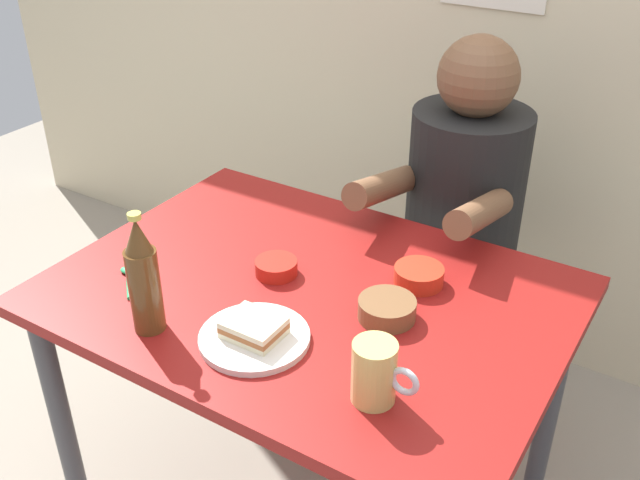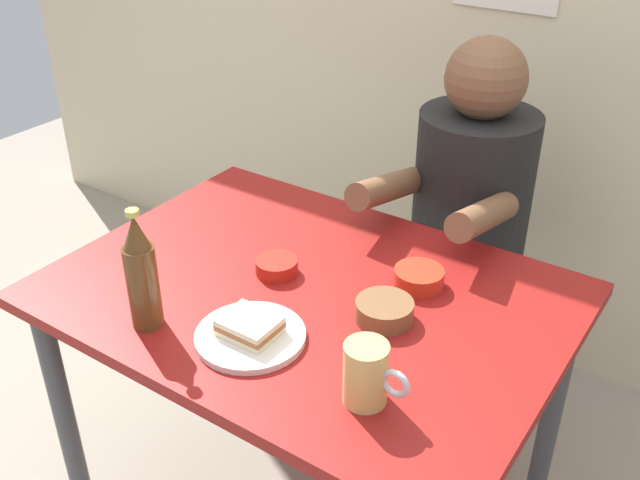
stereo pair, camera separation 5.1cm
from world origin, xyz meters
name	(u,v)px [view 2 (the right image)]	position (x,y,z in m)	size (l,w,h in m)	color
dining_table	(308,323)	(0.00, 0.00, 0.65)	(1.10, 0.80, 0.74)	maroon
stool	(458,310)	(0.11, 0.63, 0.35)	(0.34, 0.34, 0.45)	#4C4C51
person_seated	(471,187)	(0.11, 0.62, 0.77)	(0.33, 0.56, 0.72)	black
plate_orange	(250,336)	(0.01, -0.21, 0.75)	(0.22, 0.22, 0.01)	silver
sandwich	(250,326)	(0.01, -0.21, 0.77)	(0.11, 0.09, 0.04)	beige
beer_mug	(367,374)	(0.29, -0.23, 0.80)	(0.13, 0.08, 0.12)	#D1BC66
beer_bottle	(141,275)	(-0.20, -0.28, 0.86)	(0.06, 0.06, 0.26)	#593819
sambal_bowl_red	(277,266)	(-0.09, 0.01, 0.76)	(0.10, 0.10, 0.03)	#B21E14
sauce_bowl_chili	(419,277)	(0.19, 0.15, 0.76)	(0.11, 0.11, 0.04)	red
condiment_bowl_brown	(384,311)	(0.19, 0.00, 0.76)	(0.12, 0.12, 0.04)	brown
spoon	(129,272)	(-0.37, -0.18, 0.75)	(0.10, 0.09, 0.01)	#26A559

